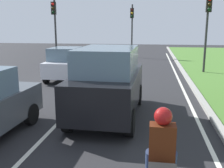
# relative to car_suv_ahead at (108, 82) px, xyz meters

# --- Properties ---
(ground_plane) EXTENTS (60.00, 60.00, 0.00)m
(ground_plane) POSITION_rel_car_suv_ahead_xyz_m (-0.73, 5.24, -1.17)
(ground_plane) COLOR #262628
(lane_line_center) EXTENTS (0.12, 32.00, 0.01)m
(lane_line_center) POSITION_rel_car_suv_ahead_xyz_m (-1.43, 5.24, -1.16)
(lane_line_center) COLOR silver
(lane_line_center) RESTS_ON ground
(lane_line_right_edge) EXTENTS (0.12, 32.00, 0.01)m
(lane_line_right_edge) POSITION_rel_car_suv_ahead_xyz_m (2.87, 5.24, -1.16)
(lane_line_right_edge) COLOR silver
(lane_line_right_edge) RESTS_ON ground
(curb_right) EXTENTS (0.24, 48.00, 0.12)m
(curb_right) POSITION_rel_car_suv_ahead_xyz_m (3.37, 5.24, -1.11)
(curb_right) COLOR #9E9B93
(curb_right) RESTS_ON ground
(car_suv_ahead) EXTENTS (2.04, 4.53, 2.28)m
(car_suv_ahead) POSITION_rel_car_suv_ahead_xyz_m (0.00, 0.00, 0.00)
(car_suv_ahead) COLOR black
(car_suv_ahead) RESTS_ON ground
(car_hatchback_far) EXTENTS (1.79, 3.73, 1.78)m
(car_hatchback_far) POSITION_rel_car_suv_ahead_xyz_m (-3.34, 5.89, -0.28)
(car_hatchback_far) COLOR silver
(car_hatchback_far) RESTS_ON ground
(rider_person) EXTENTS (0.50, 0.40, 1.16)m
(rider_person) POSITION_rel_car_suv_ahead_xyz_m (1.57, -4.40, 0.02)
(rider_person) COLOR #4C1E0C
(rider_person) RESTS_ON ground
(traffic_light_near_right) EXTENTS (0.32, 0.50, 4.77)m
(traffic_light_near_right) POSITION_rel_car_suv_ahead_xyz_m (4.62, 9.01, 2.11)
(traffic_light_near_right) COLOR #2D2D2D
(traffic_light_near_right) RESTS_ON ground
(traffic_light_overhead_left) EXTENTS (0.32, 0.50, 4.86)m
(traffic_light_overhead_left) POSITION_rel_car_suv_ahead_xyz_m (-5.79, 10.87, 2.12)
(traffic_light_overhead_left) COLOR #2D2D2D
(traffic_light_overhead_left) RESTS_ON ground
(traffic_light_far_median) EXTENTS (0.32, 0.50, 4.84)m
(traffic_light_far_median) POSITION_rel_car_suv_ahead_xyz_m (-0.58, 16.91, 2.07)
(traffic_light_far_median) COLOR #2D2D2D
(traffic_light_far_median) RESTS_ON ground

